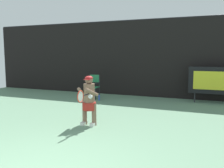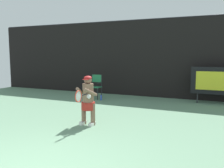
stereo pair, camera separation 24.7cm
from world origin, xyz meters
The scene contains 6 objects.
backdrop_screen centered at (0.00, 8.50, 1.81)m, with size 18.00×0.12×3.66m.
scoreboard centered at (2.88, 7.84, 0.95)m, with size 2.20×0.21×1.50m.
umpire_chair centered at (-2.28, 6.99, 0.62)m, with size 0.52×0.44×1.08m.
water_bottle centered at (-1.85, 6.70, 0.12)m, with size 0.07×0.07×0.27m.
tennis_player centered at (-0.52, 3.20, 0.75)m, with size 0.54×0.62×1.41m.
tennis_racket centered at (-0.40, 2.52, 0.94)m, with size 0.03×0.60×0.31m.
Camera 2 is at (2.84, -2.69, 1.99)m, focal length 38.86 mm.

